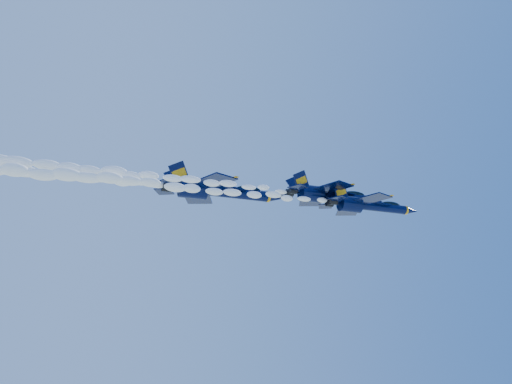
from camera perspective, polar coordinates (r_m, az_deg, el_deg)
name	(u,v)px	position (r m, az deg, el deg)	size (l,w,h in m)	color
jet_lead	(368,206)	(85.63, 11.14, -1.35)	(15.26, 12.52, 5.67)	black
smoke_trail_jet_lead	(117,181)	(73.75, -13.68, 1.12)	(59.59, 2.07, 1.86)	white
jet_second	(331,195)	(85.32, 7.46, -0.32)	(16.00, 13.13, 5.95)	black
smoke_trail_jet_second	(73,168)	(75.83, -17.83, 2.26)	(59.59, 2.17, 1.95)	white
jet_third	(218,191)	(89.74, -3.87, 0.13)	(20.09, 16.48, 7.47)	black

